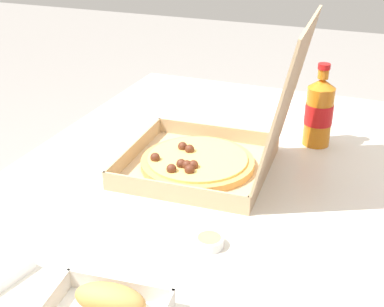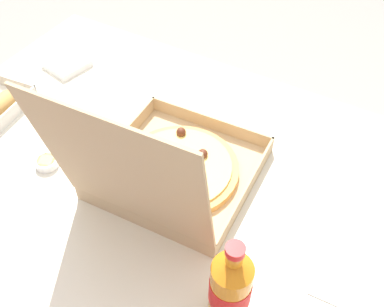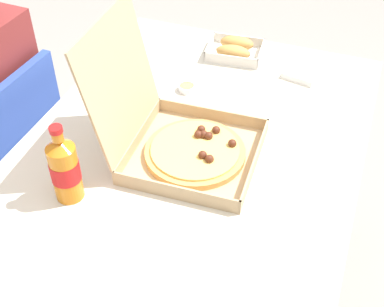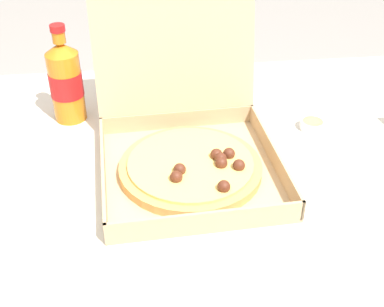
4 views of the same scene
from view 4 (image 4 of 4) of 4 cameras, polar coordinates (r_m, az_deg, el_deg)
dining_table at (r=1.06m, az=0.58°, el=-4.58°), size 1.35×0.94×0.74m
chair at (r=1.75m, az=-1.31°, el=5.35°), size 0.42×0.42×0.83m
diner_person at (r=1.71m, az=-1.51°, el=12.36°), size 0.37×0.41×1.15m
pizza_box_open at (r=0.99m, az=-0.47°, el=1.50°), size 0.36×0.43×0.38m
cola_bottle at (r=1.16m, az=-14.16°, el=7.98°), size 0.07×0.07×0.22m
dipping_sauce_cup at (r=1.15m, az=13.53°, el=3.24°), size 0.06×0.06×0.02m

